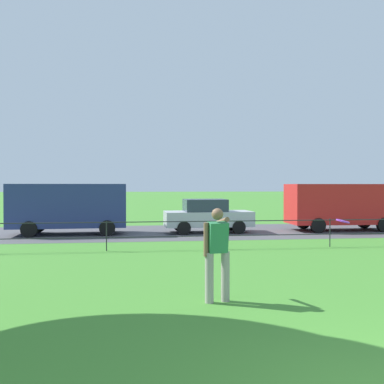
% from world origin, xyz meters
% --- Properties ---
extents(street_strip, '(80.00, 6.67, 0.01)m').
position_xyz_m(street_strip, '(0.00, 16.43, 0.00)').
color(street_strip, '#4C4C51').
rests_on(street_strip, ground).
extents(park_fence, '(38.89, 0.04, 1.00)m').
position_xyz_m(park_fence, '(0.00, 10.94, 0.67)').
color(park_fence, '#232328').
rests_on(park_fence, ground).
extents(person_thrower, '(0.51, 0.82, 1.74)m').
position_xyz_m(person_thrower, '(-1.39, 4.43, 0.94)').
color(person_thrower, gray).
rests_on(person_thrower, ground).
extents(frisbee, '(0.35, 0.35, 0.09)m').
position_xyz_m(frisbee, '(1.28, 4.86, 1.44)').
color(frisbee, purple).
extents(panel_van_right, '(5.06, 2.23, 2.24)m').
position_xyz_m(panel_van_right, '(-5.87, 16.08, 1.27)').
color(panel_van_right, navy).
rests_on(panel_van_right, ground).
extents(car_silver_far_left, '(4.05, 1.91, 1.54)m').
position_xyz_m(car_silver_far_left, '(0.33, 16.04, 0.78)').
color(car_silver_far_left, '#B7BABF').
rests_on(car_silver_far_left, ground).
extents(panel_van_left, '(5.04, 2.19, 2.24)m').
position_xyz_m(panel_van_left, '(6.87, 16.13, 1.27)').
color(panel_van_left, red).
rests_on(panel_van_left, ground).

